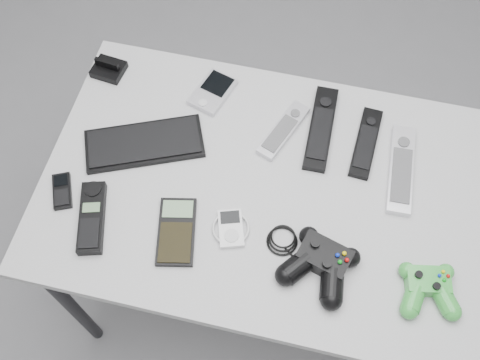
% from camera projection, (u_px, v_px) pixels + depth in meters
% --- Properties ---
extents(floor, '(3.50, 3.50, 0.00)m').
position_uv_depth(floor, '(279.00, 302.00, 1.96)').
color(floor, slate).
rests_on(floor, ground).
extents(desk, '(1.09, 0.70, 0.73)m').
position_uv_depth(desk, '(267.00, 199.00, 1.41)').
color(desk, '#AFAFB2').
rests_on(desk, floor).
extents(pda_keyboard, '(0.32, 0.23, 0.02)m').
position_uv_depth(pda_keyboard, '(144.00, 143.00, 1.40)').
color(pda_keyboard, black).
rests_on(pda_keyboard, desk).
extents(dock_bracket, '(0.09, 0.08, 0.04)m').
position_uv_depth(dock_bracket, '(108.00, 67.00, 1.50)').
color(dock_bracket, black).
rests_on(dock_bracket, desk).
extents(pda, '(0.11, 0.14, 0.02)m').
position_uv_depth(pda, '(213.00, 92.00, 1.47)').
color(pda, '#BCBBC3').
rests_on(pda, desk).
extents(remote_silver_a, '(0.11, 0.19, 0.02)m').
position_uv_depth(remote_silver_a, '(283.00, 130.00, 1.42)').
color(remote_silver_a, '#BCBBC3').
rests_on(remote_silver_a, desk).
extents(remote_black_a, '(0.06, 0.25, 0.02)m').
position_uv_depth(remote_black_a, '(321.00, 128.00, 1.42)').
color(remote_black_a, black).
rests_on(remote_black_a, desk).
extents(remote_black_b, '(0.06, 0.21, 0.02)m').
position_uv_depth(remote_black_b, '(366.00, 143.00, 1.40)').
color(remote_black_b, black).
rests_on(remote_black_b, desk).
extents(remote_silver_b, '(0.06, 0.24, 0.02)m').
position_uv_depth(remote_silver_b, '(401.00, 169.00, 1.36)').
color(remote_silver_b, silver).
rests_on(remote_silver_b, desk).
extents(mobile_phone, '(0.08, 0.10, 0.02)m').
position_uv_depth(mobile_phone, '(62.00, 191.00, 1.34)').
color(mobile_phone, black).
rests_on(mobile_phone, desk).
extents(cordless_handset, '(0.10, 0.19, 0.03)m').
position_uv_depth(cordless_handset, '(92.00, 217.00, 1.30)').
color(cordless_handset, black).
rests_on(cordless_handset, desk).
extents(calculator, '(0.12, 0.18, 0.02)m').
position_uv_depth(calculator, '(176.00, 231.00, 1.29)').
color(calculator, black).
rests_on(calculator, desk).
extents(mp3_player, '(0.11, 0.11, 0.02)m').
position_uv_depth(mp3_player, '(231.00, 228.00, 1.29)').
color(mp3_player, silver).
rests_on(mp3_player, desk).
extents(controller_black, '(0.31, 0.24, 0.05)m').
position_uv_depth(controller_black, '(321.00, 263.00, 1.23)').
color(controller_black, black).
rests_on(controller_black, desk).
extents(controller_green, '(0.15, 0.16, 0.04)m').
position_uv_depth(controller_green, '(429.00, 287.00, 1.21)').
color(controller_green, '#278022').
rests_on(controller_green, desk).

